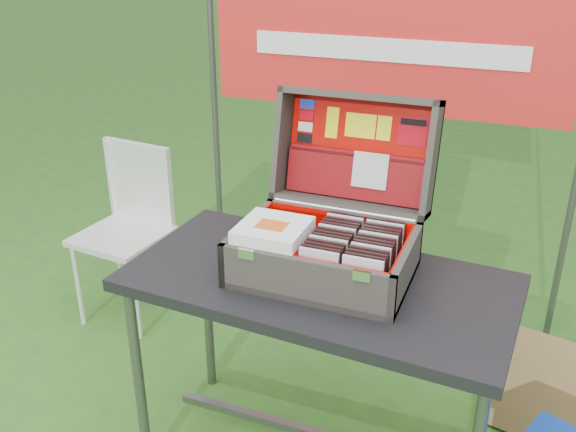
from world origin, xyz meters
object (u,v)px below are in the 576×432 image
at_px(table, 316,374).
at_px(cardboard_box, 542,389).
at_px(suitcase, 331,195).
at_px(chair, 122,238).

distance_m(table, cardboard_box, 0.89).
bearing_deg(table, cardboard_box, 34.74).
bearing_deg(cardboard_box, suitcase, -141.60).
height_order(chair, cardboard_box, chair).
relative_size(suitcase, cardboard_box, 1.36).
height_order(table, chair, chair).
bearing_deg(suitcase, cardboard_box, 26.66).
height_order(suitcase, chair, suitcase).
distance_m(table, chair, 1.32).
bearing_deg(chair, cardboard_box, 2.57).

